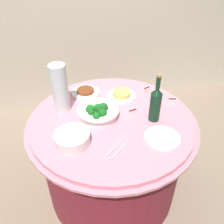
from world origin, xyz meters
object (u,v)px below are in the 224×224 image
object	(u,v)px
serving_tongs	(116,150)
wine_bottle	(156,103)
food_plate_stir_fry	(86,92)
food_plate_rice	(162,137)
label_placard_rear	(172,100)
decorative_fruit_vase	(60,90)
food_plate_noodles	(121,95)
label_placard_front	(147,89)
label_placard_mid	(133,111)
broccoli_bowl	(98,112)
plate_stack	(72,138)

from	to	relation	value
serving_tongs	wine_bottle	bearing A→B (deg)	35.64
food_plate_stir_fry	food_plate_rice	bearing A→B (deg)	-58.71
serving_tongs	label_placard_rear	size ratio (longest dim) A/B	2.69
food_plate_rice	label_placard_rear	bearing A→B (deg)	57.22
decorative_fruit_vase	serving_tongs	distance (m)	0.57
food_plate_noodles	label_placard_front	xyz separation A→B (m)	(0.20, 0.01, 0.01)
label_placard_mid	label_placard_front	bearing A→B (deg)	53.25
wine_bottle	broccoli_bowl	bearing A→B (deg)	163.36
broccoli_bowl	plate_stack	world-z (taller)	broccoli_bowl
plate_stack	food_plate_rice	world-z (taller)	plate_stack
plate_stack	food_plate_stir_fry	size ratio (longest dim) A/B	0.95
plate_stack	decorative_fruit_vase	distance (m)	0.38
wine_bottle	food_plate_noodles	size ratio (longest dim) A/B	1.53
food_plate_stir_fry	label_placard_front	size ratio (longest dim) A/B	4.00
label_placard_rear	label_placard_front	bearing A→B (deg)	123.81
food_plate_rice	food_plate_noodles	bearing A→B (deg)	103.12
decorative_fruit_vase	label_placard_rear	bearing A→B (deg)	-8.53
plate_stack	food_plate_noodles	xyz separation A→B (m)	(0.41, 0.42, -0.02)
serving_tongs	label_placard_mid	world-z (taller)	label_placard_mid
label_placard_front	label_placard_rear	size ratio (longest dim) A/B	1.00
decorative_fruit_vase	label_placard_front	distance (m)	0.66
wine_bottle	decorative_fruit_vase	bearing A→B (deg)	156.24
food_plate_noodles	wine_bottle	bearing A→B (deg)	-66.54
decorative_fruit_vase	label_placard_front	xyz separation A→B (m)	(0.65, 0.07, -0.12)
wine_bottle	serving_tongs	xyz separation A→B (m)	(-0.31, -0.22, -0.12)
plate_stack	serving_tongs	bearing A→B (deg)	-27.16
wine_bottle	serving_tongs	distance (m)	0.41
plate_stack	food_plate_noodles	world-z (taller)	plate_stack
food_plate_rice	food_plate_stir_fry	world-z (taller)	food_plate_stir_fry
serving_tongs	food_plate_rice	world-z (taller)	food_plate_rice
plate_stack	food_plate_noodles	distance (m)	0.59
label_placard_mid	serving_tongs	bearing A→B (deg)	-122.42
food_plate_rice	label_placard_front	xyz separation A→B (m)	(0.09, 0.52, 0.02)
decorative_fruit_vase	label_placard_rear	size ratio (longest dim) A/B	6.18
wine_bottle	decorative_fruit_vase	xyz separation A→B (m)	(-0.58, 0.26, 0.02)
label_placard_mid	wine_bottle	bearing A→B (deg)	-31.39
serving_tongs	food_plate_rice	distance (m)	0.30
serving_tongs	plate_stack	bearing A→B (deg)	152.84
food_plate_rice	wine_bottle	bearing A→B (deg)	84.33
label_placard_front	label_placard_mid	xyz separation A→B (m)	(-0.19, -0.25, 0.00)
wine_bottle	food_plate_noodles	distance (m)	0.36
decorative_fruit_vase	wine_bottle	bearing A→B (deg)	-23.76
label_placard_front	label_placard_mid	size ratio (longest dim) A/B	1.00
label_placard_front	label_placard_rear	world-z (taller)	same
food_plate_stir_fry	label_placard_rear	bearing A→B (deg)	-26.05
plate_stack	label_placard_mid	bearing A→B (deg)	22.61
plate_stack	label_placard_mid	distance (m)	0.46
food_plate_stir_fry	label_placard_front	distance (m)	0.47
serving_tongs	food_plate_noodles	world-z (taller)	food_plate_noodles
label_placard_front	label_placard_mid	distance (m)	0.32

